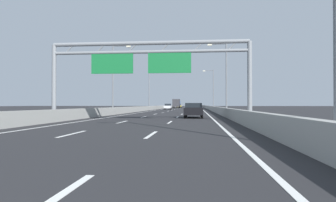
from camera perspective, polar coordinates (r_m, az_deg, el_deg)
ground_plane at (r=100.52m, az=3.40°, el=-1.39°), size 260.00×260.00×0.00m
lane_dash_left_1 at (r=14.16m, az=-17.86°, el=-6.02°), size 0.16×3.00×0.01m
lane_dash_left_2 at (r=22.68m, az=-8.76°, el=-4.00°), size 0.16×3.00×0.01m
lane_dash_left_3 at (r=31.47m, az=-4.70°, el=-3.06°), size 0.16×3.00×0.01m
lane_dash_left_4 at (r=40.35m, az=-2.42°, el=-2.52°), size 0.16×3.00×0.01m
lane_dash_left_5 at (r=49.27m, az=-0.96°, el=-2.18°), size 0.16×3.00×0.01m
lane_dash_left_6 at (r=58.22m, az=0.05°, el=-1.94°), size 0.16×3.00×0.01m
lane_dash_left_7 at (r=67.18m, az=0.79°, el=-1.77°), size 0.16×3.00×0.01m
lane_dash_left_8 at (r=76.15m, az=1.35°, el=-1.63°), size 0.16×3.00×0.01m
lane_dash_left_9 at (r=85.13m, az=1.80°, el=-1.52°), size 0.16×3.00×0.01m
lane_dash_left_10 at (r=94.11m, az=2.16°, el=-1.44°), size 0.16×3.00×0.01m
lane_dash_left_11 at (r=103.10m, az=2.45°, el=-1.37°), size 0.16×3.00×0.01m
lane_dash_left_12 at (r=112.08m, az=2.70°, el=-1.31°), size 0.16×3.00×0.01m
lane_dash_left_13 at (r=121.07m, az=2.92°, el=-1.26°), size 0.16×3.00×0.01m
lane_dash_left_14 at (r=130.06m, az=3.10°, el=-1.21°), size 0.16×3.00×0.01m
lane_dash_left_15 at (r=139.05m, az=3.26°, el=-1.17°), size 0.16×3.00×0.01m
lane_dash_left_16 at (r=148.05m, az=3.40°, el=-1.14°), size 0.16×3.00×0.01m
lane_dash_left_17 at (r=157.04m, az=3.52°, el=-1.11°), size 0.16×3.00×0.01m
lane_dash_right_0 at (r=4.61m, az=-21.44°, el=-17.46°), size 0.16×3.00×0.01m
lane_dash_right_1 at (r=13.16m, az=-3.22°, el=-6.47°), size 0.16×3.00×0.01m
lane_dash_right_2 at (r=22.07m, az=0.36°, el=-4.10°), size 0.16×3.00×0.01m
lane_dash_right_3 at (r=31.03m, az=1.87°, el=-3.10°), size 0.16×3.00×0.01m
lane_dash_right_4 at (r=40.01m, az=2.70°, el=-2.54°), size 0.16×3.00×0.01m
lane_dash_right_5 at (r=48.99m, az=3.23°, el=-2.19°), size 0.16×3.00×0.01m
lane_dash_right_6 at (r=57.99m, az=3.59°, el=-1.95°), size 0.16×3.00×0.01m
lane_dash_right_7 at (r=66.98m, az=3.86°, el=-1.77°), size 0.16×3.00×0.01m
lane_dash_right_8 at (r=75.97m, az=4.06°, el=-1.63°), size 0.16×3.00×0.01m
lane_dash_right_9 at (r=84.97m, az=4.22°, el=-1.52°), size 0.16×3.00×0.01m
lane_dash_right_10 at (r=93.97m, az=4.35°, el=-1.44°), size 0.16×3.00×0.01m
lane_dash_right_11 at (r=102.96m, az=4.46°, el=-1.37°), size 0.16×3.00×0.01m
lane_dash_right_12 at (r=111.96m, az=4.54°, el=-1.31°), size 0.16×3.00×0.01m
lane_dash_right_13 at (r=120.96m, az=4.62°, el=-1.26°), size 0.16×3.00×0.01m
lane_dash_right_14 at (r=129.96m, az=4.69°, el=-1.21°), size 0.16×3.00×0.01m
lane_dash_right_15 at (r=138.96m, az=4.74°, el=-1.17°), size 0.16×3.00×0.01m
lane_dash_right_16 at (r=147.95m, az=4.79°, el=-1.14°), size 0.16×3.00×0.01m
lane_dash_right_17 at (r=156.95m, az=4.84°, el=-1.11°), size 0.16×3.00×0.01m
edge_line_left at (r=88.91m, az=-0.28°, el=-1.49°), size 0.16×176.00×0.01m
edge_line_right at (r=88.46m, az=6.51°, el=-1.49°), size 0.16×176.00×0.01m
barrier_left at (r=110.96m, az=0.03°, el=-1.07°), size 0.45×220.00×0.95m
barrier_right at (r=110.48m, az=7.18°, el=-1.07°), size 0.45×220.00×0.95m
sign_gantry at (r=23.81m, az=-4.09°, el=7.74°), size 16.02×0.36×6.36m
streetlamp_left_mid at (r=41.56m, az=-10.23°, el=4.98°), size 2.58×0.28×9.50m
streetlamp_right_mid at (r=40.17m, az=10.82°, el=5.18°), size 2.58×0.28×9.50m
streetlamp_left_far at (r=71.91m, az=-3.46°, el=2.61°), size 2.58×0.28×9.50m
streetlamp_right_far at (r=71.12m, az=8.52°, el=2.65°), size 2.58×0.28×9.50m
black_car at (r=29.56m, az=4.93°, el=-1.74°), size 1.81×4.22×1.47m
white_car at (r=77.71m, az=-0.01°, el=-1.07°), size 1.77×4.31×1.47m
yellow_car at (r=123.15m, az=2.10°, el=-0.91°), size 1.90×4.38×1.40m
red_car at (r=127.92m, az=5.37°, el=-0.88°), size 1.82×4.18×1.51m
blue_car at (r=123.40m, az=3.80°, el=-0.89°), size 1.73×4.27×1.52m
box_truck at (r=108.57m, az=1.63°, el=-0.42°), size 2.45×7.95×3.18m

